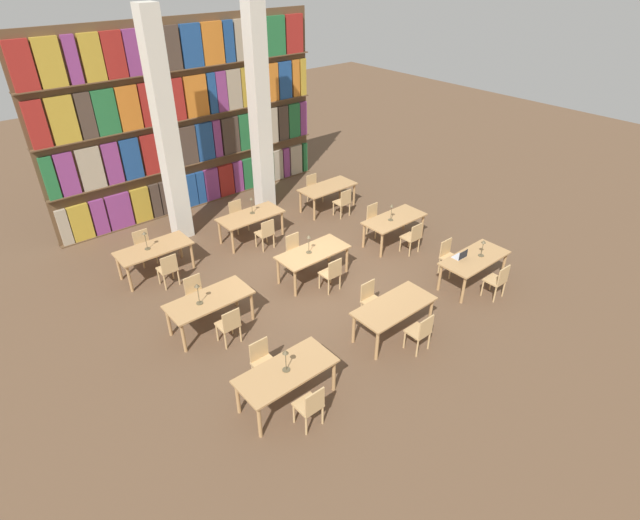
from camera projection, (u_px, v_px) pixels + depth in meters
The scene contains 39 objects.
ground_plane at pixel (313, 279), 12.48m from camera, with size 40.00×40.00×0.00m, color brown.
bookshelf_bank at pixel (190, 120), 14.76m from camera, with size 8.76×0.35×5.50m.
pillar_left at pixel (166, 133), 12.80m from camera, with size 0.48×0.48×6.00m.
pillar_center at pixel (260, 113), 14.37m from camera, with size 0.48×0.48×6.00m.
reading_table_0 at pixel (286, 374), 8.77m from camera, with size 1.80×0.83×0.76m.
chair_0 at pixel (310, 406), 8.39m from camera, with size 0.42×0.40×0.89m.
chair_1 at pixel (263, 361), 9.30m from camera, with size 0.42×0.40×0.89m.
desk_lamp_0 at pixel (286, 357), 8.55m from camera, with size 0.14×0.14×0.46m.
reading_table_1 at pixel (394, 309), 10.35m from camera, with size 1.80×0.83×0.76m.
chair_2 at pixel (420, 332), 10.01m from camera, with size 0.42×0.40×0.89m.
chair_3 at pixel (371, 300), 10.92m from camera, with size 0.42×0.40×0.89m.
reading_table_2 at pixel (474, 261), 11.95m from camera, with size 1.80×0.83×0.76m.
chair_4 at pixel (497, 280), 11.57m from camera, with size 0.42×0.40×0.89m.
chair_5 at pixel (449, 256), 12.48m from camera, with size 0.42×0.40×0.89m.
desk_lamp_1 at pixel (483, 245), 11.81m from camera, with size 0.14×0.14×0.43m.
laptop at pixel (460, 256), 11.87m from camera, with size 0.32×0.22×0.21m.
reading_table_3 at pixel (210, 302), 10.54m from camera, with size 1.80×0.83×0.76m.
chair_6 at pixel (229, 324), 10.20m from camera, with size 0.42×0.40×0.89m.
chair_7 at pixel (196, 294), 11.11m from camera, with size 0.42×0.40×0.89m.
desk_lamp_2 at pixel (198, 290), 10.18m from camera, with size 0.14×0.14×0.49m.
reading_table_4 at pixel (313, 255), 12.18m from camera, with size 1.80×0.83×0.76m.
chair_8 at pixel (332, 273), 11.81m from camera, with size 0.42×0.40×0.89m.
chair_9 at pixel (295, 250), 12.73m from camera, with size 0.42×0.40×0.89m.
desk_lamp_3 at pixel (309, 241), 11.91m from camera, with size 0.14×0.14×0.48m.
reading_table_5 at pixel (394, 221), 13.68m from camera, with size 1.80×0.83×0.76m.
chair_10 at pixel (412, 237), 13.30m from camera, with size 0.42×0.40×0.89m.
chair_11 at pixel (375, 218), 14.21m from camera, with size 0.42×0.40×0.89m.
desk_lamp_4 at pixel (391, 210), 13.35m from camera, with size 0.14×0.14×0.48m.
reading_table_6 at pixel (154, 251), 12.33m from camera, with size 1.80×0.83×0.76m.
chair_12 at pixel (168, 269), 11.98m from camera, with size 0.42×0.40×0.89m.
chair_13 at pixel (144, 246), 12.89m from camera, with size 0.42×0.40×0.89m.
desk_lamp_5 at pixel (145, 237), 12.05m from camera, with size 0.14×0.14×0.49m.
reading_table_7 at pixel (251, 218), 13.84m from camera, with size 1.80×0.83×0.76m.
chair_14 at pixel (266, 233), 13.49m from camera, with size 0.42×0.40×0.89m.
chair_15 at pixel (238, 215), 14.40m from camera, with size 0.42×0.40×0.89m.
desk_lamp_6 at pixel (252, 203), 13.71m from camera, with size 0.14×0.14×0.49m.
reading_table_8 at pixel (328, 189), 15.49m from camera, with size 1.80×0.83×0.76m.
chair_16 at pixel (343, 202), 15.14m from camera, with size 0.42×0.40×0.89m.
chair_17 at pixel (314, 187), 16.05m from camera, with size 0.42×0.40×0.89m.
Camera 1 is at (-6.50, -8.02, 7.02)m, focal length 28.00 mm.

